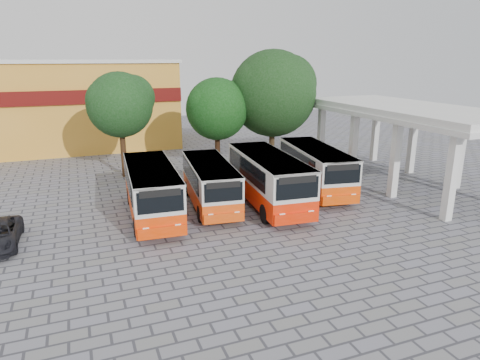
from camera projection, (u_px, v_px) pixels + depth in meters
name	position (u px, v px, depth m)	size (l,w,h in m)	color
ground	(295.00, 223.00, 22.74)	(90.00, 90.00, 0.00)	slate
terminal_shelter	(409.00, 113.00, 28.59)	(6.80, 15.80, 5.40)	silver
shophouse_block	(67.00, 104.00, 41.10)	(20.40, 10.40, 8.30)	gold
bus_far_left	(152.00, 188.00, 23.23)	(2.89, 8.07, 2.86)	#EA3400
bus_centre_left	(210.00, 181.00, 24.92)	(3.04, 7.56, 2.65)	#E34207
bus_centre_right	(268.00, 177.00, 25.07)	(3.23, 8.58, 3.03)	#EC2100
bus_far_right	(315.00, 166.00, 27.83)	(3.65, 8.32, 2.89)	#ED4100
tree_left	(121.00, 103.00, 30.27)	(4.87, 4.64, 7.58)	#422814
tree_middle	(218.00, 107.00, 32.64)	(4.98, 4.75, 7.07)	black
tree_right	(274.00, 91.00, 33.91)	(7.19, 6.85, 9.16)	#45331E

